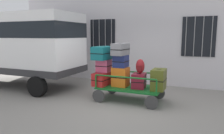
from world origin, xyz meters
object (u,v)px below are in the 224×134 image
Objects in this scene: luggage_cart at (129,89)px; suitcase_midleft_middle at (121,61)px; suitcase_left_bottom at (103,78)px; suitcase_left_middle at (104,66)px; suitcase_midleft_bottom at (121,77)px; suitcase_midleft_top at (120,49)px; backpack at (140,66)px; suitcase_left_top at (103,53)px; van at (24,43)px; suitcase_midright_bottom at (159,80)px; suitcase_center_bottom at (139,81)px.

suitcase_midleft_middle is (-0.30, 0.01, 0.89)m from luggage_cart.
suitcase_midleft_middle reaches higher than suitcase_left_bottom.
suitcase_midleft_bottom is at bearing -3.36° from suitcase_left_middle.
suitcase_midleft_top is at bearing -90.00° from suitcase_midleft_middle.
suitcase_midleft_middle reaches higher than backpack.
backpack is at bearing 2.80° from suitcase_left_top.
backpack is at bearing 7.17° from luggage_cart.
suitcase_midleft_bottom is (-0.30, -0.01, 0.39)m from luggage_cart.
van is at bearing 177.60° from suitcase_midleft_middle.
van reaches higher than suitcase_midleft_middle.
suitcase_midleft_top is at bearing -177.70° from suitcase_midright_bottom.
suitcase_center_bottom is (0.30, 0.02, 0.31)m from luggage_cart.
suitcase_left_middle is at bearing 178.40° from luggage_cart.
suitcase_left_middle reaches higher than suitcase_midleft_bottom.
suitcase_left_top is 0.65m from suitcase_midleft_middle.
van is 5.44m from suitcase_midright_bottom.
suitcase_left_top is at bearing -178.77° from luggage_cart.
suitcase_midright_bottom is at bearing -0.31° from suitcase_left_middle.
suitcase_left_bottom is 1.24× the size of suitcase_midleft_top.
suitcase_left_top is 1.46× the size of suitcase_center_bottom.
suitcase_left_top is at bearing -178.89° from suitcase_midright_bottom.
suitcase_left_top reaches higher than luggage_cart.
van is 7.28× the size of suitcase_midright_bottom.
suitcase_left_bottom is 0.84m from suitcase_left_top.
suitcase_midleft_top reaches higher than backpack.
suitcase_left_top is at bearing 90.00° from suitcase_left_bottom.
van is 10.60× the size of suitcase_left_middle.
luggage_cart is 0.43m from suitcase_center_bottom.
suitcase_midleft_bottom is 1.04× the size of suitcase_center_bottom.
backpack reaches higher than suitcase_center_bottom.
suitcase_midleft_bottom reaches higher than suitcase_left_bottom.
suitcase_center_bottom is at bearing -133.02° from backpack.
suitcase_midleft_top is 1.16× the size of suitcase_center_bottom.
suitcase_center_bottom is at bearing -2.02° from van.
suitcase_center_bottom is at bearing 179.74° from suitcase_midright_bottom.
van is at bearing 177.41° from suitcase_left_middle.
suitcase_left_top is (3.55, -0.20, -0.26)m from van.
luggage_cart is 2.96× the size of suitcase_midleft_top.
luggage_cart is 2.35× the size of suitcase_left_top.
luggage_cart is at bearing 1.91° from suitcase_midleft_bottom.
suitcase_left_middle is 0.63m from suitcase_midleft_middle.
suitcase_midleft_middle is at bearing -179.40° from suitcase_center_bottom.
van reaches higher than suitcase_center_bottom.
suitcase_left_middle is at bearing 179.69° from suitcase_midright_bottom.
suitcase_midleft_middle reaches higher than suitcase_midright_bottom.
suitcase_left_bottom is 0.85m from suitcase_midleft_middle.
suitcase_midright_bottom is at bearing 0.98° from luggage_cart.
suitcase_midleft_middle is 1.09× the size of backpack.
backpack reaches higher than suitcase_left_bottom.
suitcase_center_bottom is at bearing -0.34° from suitcase_left_middle.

